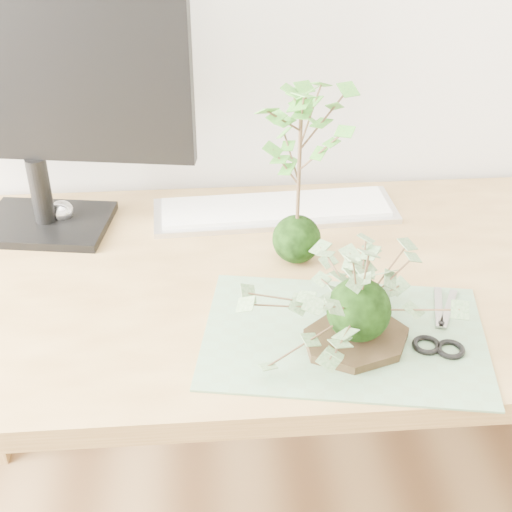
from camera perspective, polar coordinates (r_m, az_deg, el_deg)
name	(u,v)px	position (r m, az deg, el deg)	size (l,w,h in m)	color
desk	(299,313)	(1.34, 3.47, -4.54)	(1.60, 0.70, 0.74)	tan
cutting_mat	(344,336)	(1.15, 7.06, -6.36)	(0.44, 0.30, 0.00)	#69946B
stone_dish	(356,339)	(1.13, 7.99, -6.59)	(0.18, 0.18, 0.01)	black
ivy_kokedama	(361,285)	(1.07, 8.41, -2.29)	(0.30, 0.30, 0.20)	black
maple_kokedama	(301,128)	(1.20, 3.59, 10.20)	(0.20, 0.20, 0.37)	black
keyboard	(275,210)	(1.47, 1.54, 3.72)	(0.50, 0.17, 0.02)	silver
monitor	(21,74)	(1.37, -18.31, 13.69)	(0.61, 0.21, 0.54)	black
foil_ball	(62,212)	(1.48, -15.26, 3.40)	(0.05, 0.05, 0.05)	white
scissors	(446,338)	(1.16, 14.95, -6.37)	(0.09, 0.19, 0.01)	gray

